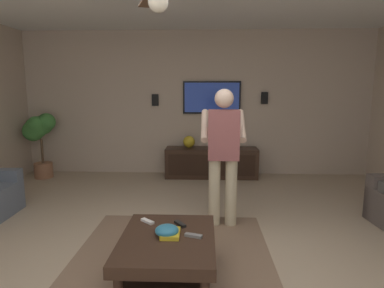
{
  "coord_description": "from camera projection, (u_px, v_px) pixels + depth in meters",
  "views": [
    {
      "loc": [
        -2.8,
        -0.18,
        1.65
      ],
      "look_at": [
        0.86,
        -0.03,
        1.03
      ],
      "focal_mm": 30.87,
      "sensor_mm": 36.0,
      "label": 1
    }
  ],
  "objects": [
    {
      "name": "wall_speaker_left",
      "position": [
        265.0,
        98.0,
        6.17
      ],
      "size": [
        0.06,
        0.12,
        0.22
      ],
      "primitive_type": "cube",
      "color": "black"
    },
    {
      "name": "remote_white",
      "position": [
        147.0,
        221.0,
        3.1
      ],
      "size": [
        0.13,
        0.14,
        0.02
      ],
      "primitive_type": "cube",
      "rotation": [
        0.0,
        0.0,
        3.99
      ],
      "color": "white",
      "rests_on": "coffee_table"
    },
    {
      "name": "remote_black",
      "position": [
        180.0,
        224.0,
        3.04
      ],
      "size": [
        0.15,
        0.12,
        0.02
      ],
      "primitive_type": "cube",
      "rotation": [
        0.0,
        0.0,
        3.77
      ],
      "color": "black",
      "rests_on": "coffee_table"
    },
    {
      "name": "bowl",
      "position": [
        167.0,
        230.0,
        2.82
      ],
      "size": [
        0.2,
        0.2,
        0.09
      ],
      "primitive_type": "ellipsoid",
      "color": "teal",
      "rests_on": "coffee_table"
    },
    {
      "name": "vase_round",
      "position": [
        189.0,
        142.0,
        6.15
      ],
      "size": [
        0.22,
        0.22,
        0.22
      ],
      "primitive_type": "sphere",
      "color": "gold",
      "rests_on": "media_console"
    },
    {
      "name": "tv",
      "position": [
        212.0,
        98.0,
        6.19
      ],
      "size": [
        0.05,
        1.08,
        0.61
      ],
      "rotation": [
        0.0,
        0.0,
        3.14
      ],
      "color": "black"
    },
    {
      "name": "area_rug",
      "position": [
        170.0,
        267.0,
        3.06
      ],
      "size": [
        2.43,
        1.94,
        0.01
      ],
      "primitive_type": "cube",
      "color": "#7A604C",
      "rests_on": "ground"
    },
    {
      "name": "wall_back_tv",
      "position": [
        196.0,
        104.0,
        6.32
      ],
      "size": [
        0.1,
        6.75,
        2.71
      ],
      "primitive_type": "cube",
      "color": "#BCA893",
      "rests_on": "ground"
    },
    {
      "name": "book",
      "position": [
        170.0,
        233.0,
        2.82
      ],
      "size": [
        0.22,
        0.16,
        0.04
      ],
      "primitive_type": "cube",
      "rotation": [
        0.0,
        0.0,
        3.15
      ],
      "color": "gold",
      "rests_on": "coffee_table"
    },
    {
      "name": "coffee_table",
      "position": [
        168.0,
        248.0,
        2.82
      ],
      "size": [
        1.0,
        0.8,
        0.4
      ],
      "color": "#332116",
      "rests_on": "ground"
    },
    {
      "name": "remote_grey",
      "position": [
        193.0,
        236.0,
        2.8
      ],
      "size": [
        0.09,
        0.16,
        0.02
      ],
      "primitive_type": "cube",
      "rotation": [
        0.0,
        0.0,
        1.26
      ],
      "color": "slate",
      "rests_on": "coffee_table"
    },
    {
      "name": "ground_plane",
      "position": [
        185.0,
        269.0,
        3.04
      ],
      "size": [
        8.42,
        8.42,
        0.0
      ],
      "primitive_type": "plane",
      "color": "tan"
    },
    {
      "name": "potted_plant_tall",
      "position": [
        39.0,
        132.0,
        6.05
      ],
      "size": [
        0.46,
        0.6,
        1.2
      ],
      "color": "#9E6B4C",
      "rests_on": "ground"
    },
    {
      "name": "wall_speaker_right",
      "position": [
        155.0,
        100.0,
        6.26
      ],
      "size": [
        0.06,
        0.12,
        0.22
      ],
      "primitive_type": "cube",
      "color": "black"
    },
    {
      "name": "media_console",
      "position": [
        211.0,
        163.0,
        6.16
      ],
      "size": [
        0.45,
        1.7,
        0.55
      ],
      "rotation": [
        0.0,
        0.0,
        3.14
      ],
      "color": "#332116",
      "rests_on": "ground"
    },
    {
      "name": "person_standing",
      "position": [
        223.0,
        150.0,
        3.89
      ],
      "size": [
        0.53,
        0.53,
        1.64
      ],
      "rotation": [
        0.0,
        0.0,
        -0.01
      ],
      "color": "#C6B793",
      "rests_on": "ground"
    }
  ]
}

